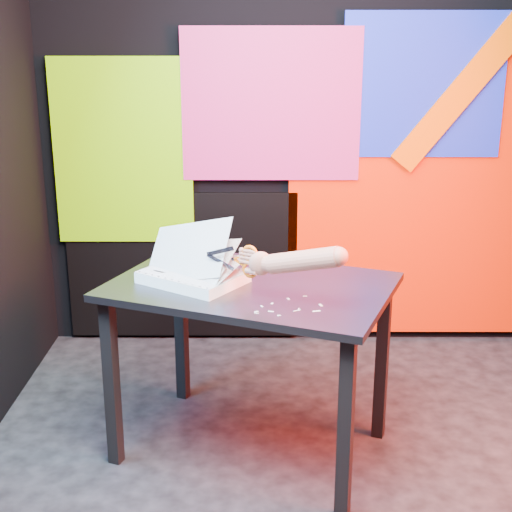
{
  "coord_description": "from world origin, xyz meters",
  "views": [
    {
      "loc": [
        -0.32,
        -2.38,
        1.69
      ],
      "look_at": [
        -0.33,
        0.29,
        0.87
      ],
      "focal_mm": 50.0,
      "sensor_mm": 36.0,
      "label": 1
    }
  ],
  "objects": [
    {
      "name": "room",
      "position": [
        0.0,
        0.0,
        1.35
      ],
      "size": [
        3.01,
        3.01,
        2.71
      ],
      "color": "black",
      "rests_on": "ground"
    },
    {
      "name": "scissors",
      "position": [
        -0.36,
        0.17,
        0.89
      ],
      "size": [
        0.2,
        0.12,
        0.13
      ],
      "rotation": [
        0.0,
        0.0,
        -0.52
      ],
      "color": "#9495AC",
      "rests_on": "printout_stack"
    },
    {
      "name": "backdrop",
      "position": [
        0.06,
        1.46,
        0.96
      ],
      "size": [
        2.88,
        0.05,
        2.08
      ],
      "color": "#F01F00",
      "rests_on": "ground"
    },
    {
      "name": "work_table",
      "position": [
        -0.35,
        0.31,
        0.65
      ],
      "size": [
        1.28,
        1.07,
        0.75
      ],
      "rotation": [
        0.0,
        0.0,
        -0.38
      ],
      "color": "black",
      "rests_on": "ground"
    },
    {
      "name": "printout_stack",
      "position": [
        -0.58,
        0.32,
        0.78
      ],
      "size": [
        0.47,
        0.44,
        0.29
      ],
      "rotation": [
        0.0,
        0.0,
        -0.6
      ],
      "color": "white",
      "rests_on": "work_table"
    },
    {
      "name": "paper_clippings",
      "position": [
        -0.19,
        0.04,
        0.75
      ],
      "size": [
        0.25,
        0.2,
        0.0
      ],
      "color": "silver",
      "rests_on": "work_table"
    },
    {
      "name": "hand_forearm",
      "position": [
        -0.18,
        0.06,
        0.92
      ],
      "size": [
        0.38,
        0.24,
        0.16
      ],
      "rotation": [
        0.0,
        0.0,
        -0.52
      ],
      "color": "#B9604D",
      "rests_on": "work_table"
    }
  ]
}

